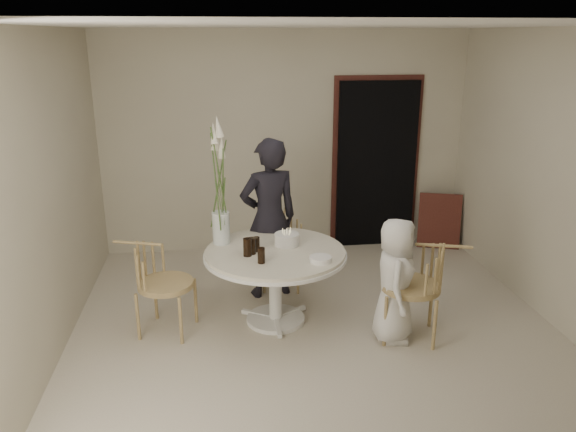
{
  "coord_description": "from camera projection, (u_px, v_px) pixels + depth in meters",
  "views": [
    {
      "loc": [
        -0.85,
        -4.56,
        2.64
      ],
      "look_at": [
        -0.22,
        0.3,
        1.04
      ],
      "focal_mm": 35.0,
      "sensor_mm": 36.0,
      "label": 1
    }
  ],
  "objects": [
    {
      "name": "ground",
      "position": [
        316.0,
        331.0,
        5.22
      ],
      "size": [
        4.5,
        4.5,
        0.0
      ],
      "primitive_type": "plane",
      "color": "beige",
      "rests_on": "ground"
    },
    {
      "name": "room_shell",
      "position": [
        319.0,
        161.0,
        4.72
      ],
      "size": [
        4.5,
        4.5,
        4.5
      ],
      "color": "white",
      "rests_on": "ground"
    },
    {
      "name": "doorway",
      "position": [
        376.0,
        165.0,
        7.1
      ],
      "size": [
        1.0,
        0.1,
        2.1
      ],
      "primitive_type": "cube",
      "color": "black",
      "rests_on": "ground"
    },
    {
      "name": "door_trim",
      "position": [
        376.0,
        160.0,
        7.12
      ],
      "size": [
        1.12,
        0.03,
        2.22
      ],
      "primitive_type": "cube",
      "color": "#5A261F",
      "rests_on": "ground"
    },
    {
      "name": "table",
      "position": [
        275.0,
        262.0,
        5.22
      ],
      "size": [
        1.33,
        1.33,
        0.73
      ],
      "color": "white",
      "rests_on": "ground"
    },
    {
      "name": "picture_frame",
      "position": [
        439.0,
        221.0,
        7.19
      ],
      "size": [
        0.55,
        0.31,
        0.7
      ],
      "primitive_type": "cube",
      "rotation": [
        -0.17,
        0.0,
        -0.32
      ],
      "color": "#5A261F",
      "rests_on": "ground"
    },
    {
      "name": "chair_far",
      "position": [
        283.0,
        239.0,
        6.11
      ],
      "size": [
        0.49,
        0.52,
        0.78
      ],
      "rotation": [
        0.0,
        0.0,
        -0.2
      ],
      "color": "tan",
      "rests_on": "ground"
    },
    {
      "name": "chair_right",
      "position": [
        426.0,
        277.0,
        4.95
      ],
      "size": [
        0.63,
        0.61,
        0.92
      ],
      "rotation": [
        0.0,
        0.0,
        -1.86
      ],
      "color": "tan",
      "rests_on": "ground"
    },
    {
      "name": "chair_left",
      "position": [
        152.0,
        274.0,
        5.08
      ],
      "size": [
        0.61,
        0.58,
        0.88
      ],
      "rotation": [
        0.0,
        0.0,
        1.27
      ],
      "color": "tan",
      "rests_on": "ground"
    },
    {
      "name": "girl",
      "position": [
        269.0,
        219.0,
        5.73
      ],
      "size": [
        0.69,
        0.54,
        1.67
      ],
      "primitive_type": "imported",
      "rotation": [
        0.0,
        0.0,
        3.39
      ],
      "color": "black",
      "rests_on": "ground"
    },
    {
      "name": "boy",
      "position": [
        395.0,
        280.0,
        4.94
      ],
      "size": [
        0.5,
        0.63,
        1.14
      ],
      "primitive_type": "imported",
      "rotation": [
        0.0,
        0.0,
        1.3
      ],
      "color": "white",
      "rests_on": "ground"
    },
    {
      "name": "birthday_cake",
      "position": [
        287.0,
        239.0,
        5.3
      ],
      "size": [
        0.23,
        0.23,
        0.16
      ],
      "rotation": [
        0.0,
        0.0,
        0.08
      ],
      "color": "white",
      "rests_on": "table"
    },
    {
      "name": "cola_tumbler_a",
      "position": [
        247.0,
        247.0,
        5.03
      ],
      "size": [
        0.08,
        0.08,
        0.16
      ],
      "primitive_type": "cylinder",
      "rotation": [
        0.0,
        0.0,
        0.05
      ],
      "color": "black",
      "rests_on": "table"
    },
    {
      "name": "cola_tumbler_b",
      "position": [
        261.0,
        256.0,
        4.88
      ],
      "size": [
        0.08,
        0.08,
        0.14
      ],
      "primitive_type": "cylinder",
      "rotation": [
        0.0,
        0.0,
        0.35
      ],
      "color": "black",
      "rests_on": "table"
    },
    {
      "name": "cola_tumbler_c",
      "position": [
        256.0,
        244.0,
        5.15
      ],
      "size": [
        0.07,
        0.07,
        0.14
      ],
      "primitive_type": "cylinder",
      "rotation": [
        0.0,
        0.0,
        -0.14
      ],
      "color": "black",
      "rests_on": "table"
    },
    {
      "name": "cola_tumbler_d",
      "position": [
        252.0,
        246.0,
        5.08
      ],
      "size": [
        0.08,
        0.08,
        0.15
      ],
      "primitive_type": "cylinder",
      "rotation": [
        0.0,
        0.0,
        -0.11
      ],
      "color": "black",
      "rests_on": "table"
    },
    {
      "name": "plate_stack",
      "position": [
        321.0,
        259.0,
        4.92
      ],
      "size": [
        0.24,
        0.24,
        0.05
      ],
      "primitive_type": "cylinder",
      "rotation": [
        0.0,
        0.0,
        -0.27
      ],
      "color": "white",
      "rests_on": "table"
    },
    {
      "name": "flower_vase",
      "position": [
        220.0,
        196.0,
        5.22
      ],
      "size": [
        0.17,
        0.17,
        1.22
      ],
      "rotation": [
        0.0,
        0.0,
        -0.06
      ],
      "color": "silver",
      "rests_on": "table"
    }
  ]
}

